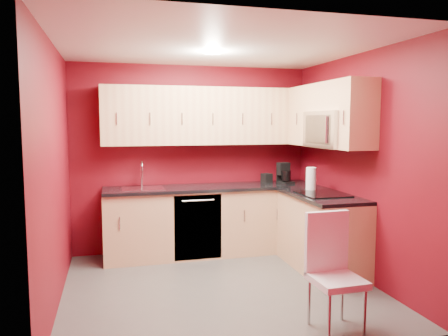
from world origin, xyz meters
name	(u,v)px	position (x,y,z in m)	size (l,w,h in m)	color
floor	(220,287)	(0.00, 0.00, 0.00)	(3.20, 3.20, 0.00)	#484543
ceiling	(219,46)	(0.00, 0.00, 2.50)	(3.20, 3.20, 0.00)	white
wall_back	(193,159)	(0.00, 1.50, 1.25)	(3.20, 3.20, 0.00)	#620914
wall_front	(271,192)	(0.00, -1.50, 1.25)	(3.20, 3.20, 0.00)	#620914
wall_left	(55,175)	(-1.60, 0.00, 1.25)	(3.00, 3.00, 0.00)	#620914
wall_right	(357,166)	(1.60, 0.00, 1.25)	(3.00, 3.00, 0.00)	#620914
base_cabinets_back	(212,221)	(0.20, 1.20, 0.43)	(2.80, 0.60, 0.87)	tan
base_cabinets_right	(321,233)	(1.30, 0.25, 0.43)	(0.60, 1.30, 0.87)	tan
countertop_back	(212,187)	(0.20, 1.19, 0.89)	(2.80, 0.63, 0.04)	black
countertop_right	(321,196)	(1.29, 0.23, 0.89)	(0.63, 1.27, 0.04)	black
upper_cabinets_back	(210,116)	(0.20, 1.32, 1.83)	(2.80, 0.35, 0.75)	#E3B980
upper_cabinets_right	(326,110)	(1.42, 0.44, 1.89)	(0.35, 1.55, 0.75)	#E3B980
microwave	(333,129)	(1.39, 0.20, 1.66)	(0.42, 0.76, 0.42)	silver
cooktop	(322,194)	(1.28, 0.20, 0.92)	(0.50, 0.55, 0.01)	black
sink	(143,186)	(-0.70, 1.20, 0.94)	(0.52, 0.42, 0.35)	silver
dishwasher_front	(198,227)	(-0.05, 0.91, 0.43)	(0.60, 0.02, 0.82)	black
downlight	(213,53)	(0.00, 0.30, 2.48)	(0.20, 0.20, 0.01)	white
coffee_maker	(286,173)	(1.23, 1.17, 1.05)	(0.17, 0.23, 0.28)	black
napkin_holder	(267,178)	(1.00, 1.29, 0.98)	(0.12, 0.12, 0.13)	black
paper_towel	(311,179)	(1.28, 0.49, 1.05)	(0.16, 0.16, 0.28)	white
dining_chair	(337,274)	(0.70, -1.20, 0.49)	(0.40, 0.42, 0.98)	silver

